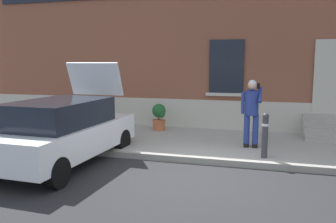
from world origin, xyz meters
TOP-DOWN VIEW (x-y plane):
  - ground_plane at (0.00, 0.00)m, footprint 80.00×80.00m
  - sidewalk at (0.00, 2.80)m, footprint 24.00×3.60m
  - curb_edge at (0.00, 0.94)m, footprint 24.00×0.12m
  - building_facade at (0.01, 5.29)m, footprint 24.00×1.52m
  - entrance_stoop at (3.25, 4.12)m, footprint 1.70×1.28m
  - hatchback_car_white at (-3.09, 0.04)m, footprint 1.91×4.12m
  - bollard_near_person at (1.34, 1.35)m, footprint 0.15×0.15m
  - person_on_phone at (0.98, 2.25)m, footprint 0.51×0.47m
  - planter_charcoal at (-4.40, 4.08)m, footprint 0.44×0.44m
  - planter_terracotta at (-1.99, 3.83)m, footprint 0.44×0.44m

SIDE VIEW (x-z plane):
  - ground_plane at x=0.00m, z-range 0.00..0.00m
  - sidewalk at x=0.00m, z-range 0.00..0.15m
  - curb_edge at x=0.00m, z-range 0.00..0.15m
  - entrance_stoop at x=3.25m, z-range 0.07..0.71m
  - planter_charcoal at x=-4.40m, z-range 0.18..1.04m
  - planter_terracotta at x=-1.99m, z-range 0.18..1.04m
  - bollard_near_person at x=1.34m, z-range 0.19..1.24m
  - hatchback_car_white at x=-3.09m, z-range -0.37..1.97m
  - person_on_phone at x=0.98m, z-range 0.28..2.03m
  - building_facade at x=0.01m, z-range -0.02..7.48m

